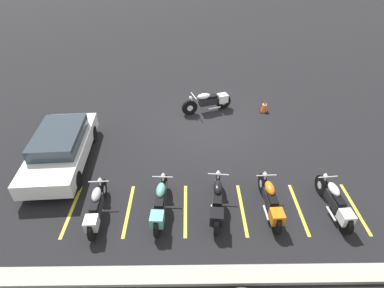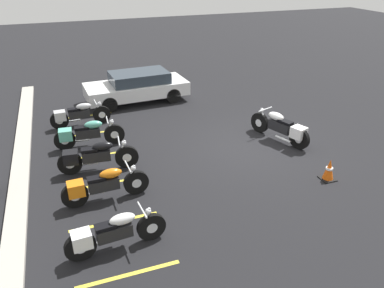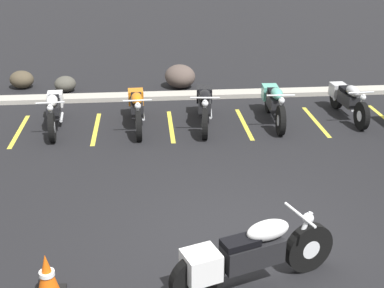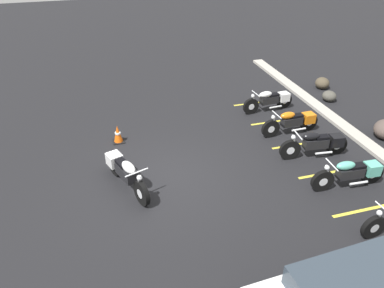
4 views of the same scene
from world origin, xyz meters
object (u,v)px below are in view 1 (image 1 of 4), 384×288
object	(u,v)px
motorcycle_white_featured	(209,101)
parked_bike_0	(335,202)
parked_bike_2	(217,201)
parked_bike_4	(96,208)
parked_bike_3	(160,204)
traffic_cone	(265,106)
parked_bike_1	(271,201)
car_white	(61,147)

from	to	relation	value
motorcycle_white_featured	parked_bike_0	bearing A→B (deg)	99.03
parked_bike_2	parked_bike_4	distance (m)	3.56
parked_bike_0	parked_bike_4	distance (m)	7.08
parked_bike_3	traffic_cone	size ratio (longest dim) A/B	3.59
parked_bike_1	car_white	bearing A→B (deg)	67.93
parked_bike_3	car_white	distance (m)	4.55
motorcycle_white_featured	parked_bike_3	xyz separation A→B (m)	(1.83, 6.28, -0.03)
parked_bike_0	parked_bike_1	distance (m)	1.93
parked_bike_2	parked_bike_1	bearing A→B (deg)	-84.59
motorcycle_white_featured	parked_bike_2	size ratio (longest dim) A/B	1.01
motorcycle_white_featured	parked_bike_3	size ratio (longest dim) A/B	1.02
parked_bike_3	parked_bike_4	xyz separation A→B (m)	(1.86, 0.12, -0.02)
traffic_cone	motorcycle_white_featured	bearing A→B (deg)	-1.59
parked_bike_0	parked_bike_3	size ratio (longest dim) A/B	0.96
motorcycle_white_featured	parked_bike_0	xyz separation A→B (m)	(-3.39, 6.28, -0.05)
parked_bike_0	parked_bike_4	world-z (taller)	parked_bike_0
motorcycle_white_featured	car_white	bearing A→B (deg)	14.33
traffic_cone	parked_bike_0	bearing A→B (deg)	97.35
parked_bike_3	parked_bike_2	bearing A→B (deg)	-84.47
parked_bike_1	parked_bike_4	bearing A→B (deg)	89.43
parked_bike_1	parked_bike_3	distance (m)	3.30
parked_bike_3	car_white	xyz separation A→B (m)	(3.75, -2.56, 0.20)
parked_bike_1	parked_bike_0	bearing A→B (deg)	-94.12
car_white	parked_bike_3	bearing A→B (deg)	52.37
parked_bike_1	traffic_cone	xyz separation A→B (m)	(-1.13, -6.15, -0.17)
parked_bike_4	car_white	distance (m)	3.29
car_white	traffic_cone	xyz separation A→B (m)	(-8.17, -3.65, -0.38)
parked_bike_0	parked_bike_1	bearing A→B (deg)	83.72
parked_bike_2	car_white	world-z (taller)	car_white
parked_bike_1	parked_bike_4	xyz separation A→B (m)	(5.16, 0.17, -0.01)
motorcycle_white_featured	car_white	distance (m)	6.71
car_white	traffic_cone	bearing A→B (deg)	110.73
motorcycle_white_featured	parked_bike_4	xyz separation A→B (m)	(3.69, 6.40, -0.05)
motorcycle_white_featured	parked_bike_3	bearing A→B (deg)	54.41
motorcycle_white_featured	car_white	xyz separation A→B (m)	(5.58, 3.72, 0.17)
parked_bike_1	parked_bike_3	xyz separation A→B (m)	(3.30, 0.05, 0.01)
parked_bike_4	car_white	size ratio (longest dim) A/B	0.50
traffic_cone	parked_bike_4	bearing A→B (deg)	45.20
parked_bike_3	car_white	size ratio (longest dim) A/B	0.52
parked_bike_1	car_white	xyz separation A→B (m)	(7.05, -2.51, 0.21)
motorcycle_white_featured	parked_bike_1	xyz separation A→B (m)	(-1.47, 6.23, -0.04)
motorcycle_white_featured	parked_bike_4	size ratio (longest dim) A/B	1.07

